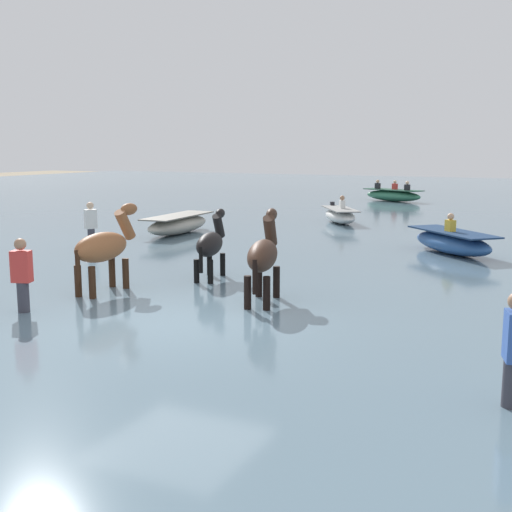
# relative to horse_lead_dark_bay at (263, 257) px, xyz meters

# --- Properties ---
(ground_plane) EXTENTS (120.00, 120.00, 0.00)m
(ground_plane) POSITION_rel_horse_lead_dark_bay_xyz_m (-0.67, -1.77, -1.18)
(ground_plane) COLOR #84755B
(water_surface) EXTENTS (90.00, 90.00, 0.36)m
(water_surface) POSITION_rel_horse_lead_dark_bay_xyz_m (-0.67, 8.23, -1.00)
(water_surface) COLOR slate
(water_surface) RESTS_ON ground
(horse_lead_dark_bay) EXTENTS (0.82, 1.84, 2.00)m
(horse_lead_dark_bay) POSITION_rel_horse_lead_dark_bay_xyz_m (0.00, 0.00, 0.00)
(horse_lead_dark_bay) COLOR #382319
(horse_lead_dark_bay) RESTS_ON ground
(horse_trailing_chestnut) EXTENTS (0.49, 1.85, 2.03)m
(horse_trailing_chestnut) POSITION_rel_horse_lead_dark_bay_xyz_m (-3.13, -0.59, 0.02)
(horse_trailing_chestnut) COLOR brown
(horse_trailing_chestnut) RESTS_ON ground
(horse_flank_black) EXTENTS (0.70, 1.66, 1.80)m
(horse_flank_black) POSITION_rel_horse_lead_dark_bay_xyz_m (-1.95, 1.45, -0.12)
(horse_flank_black) COLOR black
(horse_flank_black) RESTS_ON ground
(boat_far_offshore) EXTENTS (3.49, 2.24, 1.09)m
(boat_far_offshore) POSITION_rel_horse_lead_dark_bay_xyz_m (-3.70, 23.31, -0.50)
(boat_far_offshore) COLOR #337556
(boat_far_offshore) RESTS_ON water_surface
(boat_far_inshore) EXTENTS (1.25, 3.43, 0.60)m
(boat_far_inshore) POSITION_rel_horse_lead_dark_bay_xyz_m (-6.64, 7.34, -0.52)
(boat_far_inshore) COLOR #B2AD9E
(boat_far_inshore) RESTS_ON water_surface
(boat_distant_east) EXTENTS (2.24, 2.78, 1.02)m
(boat_distant_east) POSITION_rel_horse_lead_dark_bay_xyz_m (-2.92, 12.62, -0.54)
(boat_distant_east) COLOR silver
(boat_distant_east) RESTS_ON water_surface
(boat_mid_channel) EXTENTS (2.83, 2.85, 1.08)m
(boat_mid_channel) POSITION_rel_horse_lead_dark_bay_xyz_m (2.09, 7.17, -0.52)
(boat_mid_channel) COLOR #28518E
(boat_mid_channel) RESTS_ON water_surface
(person_spectator_far) EXTENTS (0.37, 0.30, 1.63)m
(person_spectator_far) POSITION_rel_horse_lead_dark_bay_xyz_m (-3.35, -2.47, -0.31)
(person_spectator_far) COLOR #383842
(person_spectator_far) RESTS_ON ground
(person_onlooker_left) EXTENTS (0.34, 0.38, 1.63)m
(person_onlooker_left) POSITION_rel_horse_lead_dark_bay_xyz_m (-7.24, 3.82, -0.31)
(person_onlooker_left) COLOR #383842
(person_onlooker_left) RESTS_ON ground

